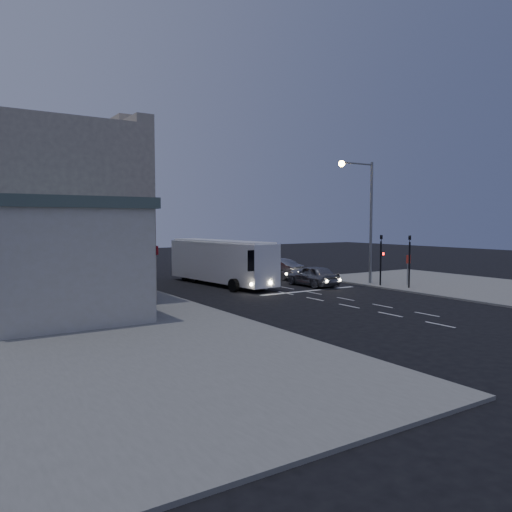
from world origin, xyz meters
TOP-DOWN VIEW (x-y plane):
  - ground at (0.00, 0.00)m, footprint 120.00×120.00m
  - sidewalk_near at (13.00, -4.00)m, footprint 12.00×24.00m
  - sidewalk_far at (-13.00, 8.00)m, footprint 12.00×50.00m
  - road_markings at (1.29, 3.31)m, footprint 8.00×30.55m
  - tour_bus at (-1.52, 8.10)m, footprint 3.36×11.06m
  - car_suv at (3.75, 3.80)m, footprint 1.84×4.54m
  - car_sedan_a at (4.20, 9.50)m, footprint 3.29×5.30m
  - car_sedan_b at (4.01, 14.51)m, footprint 3.42×6.05m
  - car_sedan_c at (4.48, 19.20)m, footprint 2.62×5.17m
  - car_extra at (3.88, 24.37)m, footprint 1.57×4.25m
  - traffic_signal_main at (7.60, 0.78)m, footprint 0.25×0.35m
  - traffic_signal_side at (8.30, -1.20)m, footprint 0.18×0.15m
  - regulatory_sign at (9.30, -0.24)m, footprint 0.45×0.12m
  - streetlight at (7.34, 2.20)m, footprint 3.32×0.44m
  - main_building at (-13.96, 8.00)m, footprint 10.12×12.00m
  - low_building_south at (-14.50, -0.50)m, footprint 7.40×5.40m
  - low_building_north at (-13.50, 20.00)m, footprint 9.40×9.40m
  - street_tree at (-8.21, 15.02)m, footprint 4.00×4.00m

SIDE VIEW (x-z plane):
  - ground at x=0.00m, z-range 0.00..0.00m
  - road_markings at x=1.29m, z-range 0.00..0.01m
  - sidewalk_near at x=13.00m, z-range 0.00..0.12m
  - sidewalk_far at x=-13.00m, z-range 0.00..0.12m
  - car_extra at x=3.88m, z-range 0.00..1.39m
  - car_sedan_c at x=4.48m, z-range 0.00..1.40m
  - car_suv at x=3.75m, z-range 0.00..1.54m
  - car_sedan_a at x=4.20m, z-range 0.00..1.65m
  - car_sedan_b at x=4.01m, z-range 0.00..1.65m
  - regulatory_sign at x=9.30m, z-range 0.50..2.70m
  - tour_bus at x=-1.52m, z-range 0.14..3.47m
  - traffic_signal_main at x=7.60m, z-range 0.37..4.47m
  - traffic_signal_side at x=8.30m, z-range 0.37..4.47m
  - low_building_south at x=-14.50m, z-range 0.15..5.85m
  - low_building_north at x=-13.50m, z-range 0.14..6.64m
  - street_tree at x=-8.21m, z-range 1.40..7.60m
  - main_building at x=-13.96m, z-range -0.34..10.66m
  - streetlight at x=7.34m, z-range 1.23..10.23m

